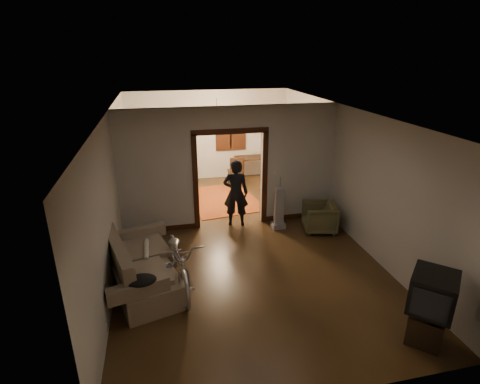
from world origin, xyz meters
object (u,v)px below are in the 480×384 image
object	(u,v)px
armchair	(319,217)
desk	(251,168)
sofa	(140,261)
person	(236,193)
bicycle	(179,260)
locker	(168,155)

from	to	relation	value
armchair	desk	world-z (taller)	desk
sofa	armchair	distance (m)	4.16
sofa	person	bearing A→B (deg)	28.12
bicycle	locker	size ratio (longest dim) A/B	0.97
person	locker	size ratio (longest dim) A/B	0.81
armchair	person	world-z (taller)	person
sofa	person	xyz separation A→B (m)	(2.14, 2.05, 0.32)
bicycle	locker	bearing A→B (deg)	83.80
desk	bicycle	bearing A→B (deg)	-116.91
desk	person	bearing A→B (deg)	-110.86
person	bicycle	bearing A→B (deg)	70.23
armchair	sofa	bearing A→B (deg)	-58.88
locker	person	bearing A→B (deg)	-73.63
person	desk	world-z (taller)	person
person	locker	xyz separation A→B (m)	(-1.43, 3.04, 0.19)
locker	desk	xyz separation A→B (m)	(2.58, 0.12, -0.62)
armchair	person	size ratio (longest dim) A/B	0.46
armchair	locker	size ratio (longest dim) A/B	0.37
armchair	locker	distance (m)	5.02
bicycle	desk	size ratio (longest dim) A/B	1.95
bicycle	person	world-z (taller)	person
sofa	armchair	bearing A→B (deg)	2.77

